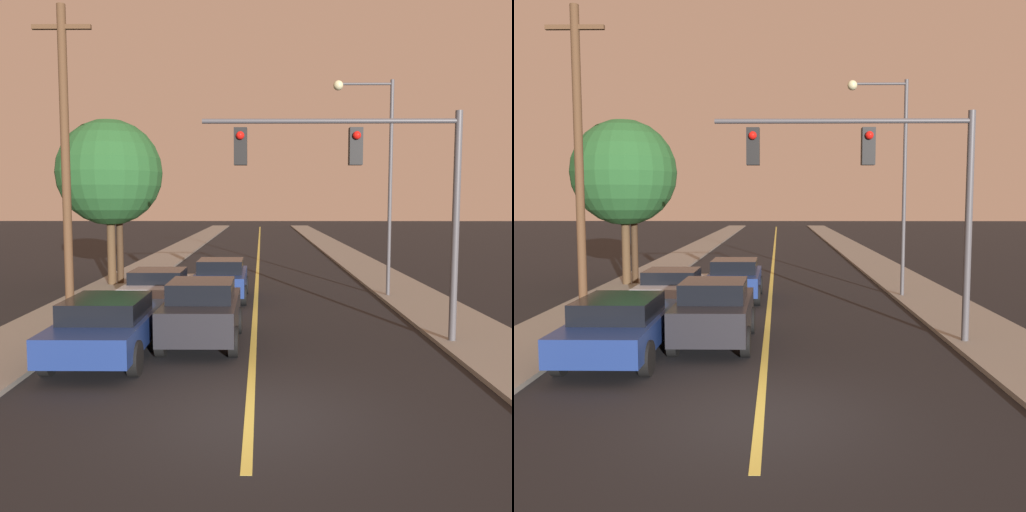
{
  "view_description": "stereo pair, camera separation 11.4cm",
  "coord_description": "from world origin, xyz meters",
  "views": [
    {
      "loc": [
        0.2,
        -9.14,
        3.58
      ],
      "look_at": [
        0.0,
        11.77,
        1.6
      ],
      "focal_mm": 40.0,
      "sensor_mm": 36.0,
      "label": 1
    },
    {
      "loc": [
        0.31,
        -9.14,
        3.58
      ],
      "look_at": [
        0.0,
        11.77,
        1.6
      ],
      "focal_mm": 40.0,
      "sensor_mm": 36.0,
      "label": 2
    }
  ],
  "objects": [
    {
      "name": "road_surface",
      "position": [
        0.0,
        36.0,
        0.01
      ],
      "size": [
        9.19,
        80.0,
        0.01
      ],
      "color": "black",
      "rests_on": "ground"
    },
    {
      "name": "ground_plane",
      "position": [
        0.0,
        0.0,
        0.0
      ],
      "size": [
        200.0,
        200.0,
        0.0
      ],
      "primitive_type": "plane",
      "color": "black"
    },
    {
      "name": "car_near_lane_front",
      "position": [
        -1.29,
        4.96,
        0.85
      ],
      "size": [
        1.9,
        3.89,
        1.64
      ],
      "color": "black",
      "rests_on": "ground"
    },
    {
      "name": "car_outer_lane_second",
      "position": [
        -3.31,
        10.16,
        0.69
      ],
      "size": [
        2.1,
        4.05,
        1.3
      ],
      "color": "#A5A8B2",
      "rests_on": "ground"
    },
    {
      "name": "car_near_lane_second",
      "position": [
        -1.29,
        11.66,
        0.78
      ],
      "size": [
        1.95,
        4.06,
        1.5
      ],
      "color": "navy",
      "rests_on": "ground"
    },
    {
      "name": "utility_pole_left",
      "position": [
        -5.19,
        6.64,
        4.66
      ],
      "size": [
        1.6,
        0.24,
        8.76
      ],
      "color": "#513823",
      "rests_on": "ground"
    },
    {
      "name": "car_outer_lane_front",
      "position": [
        -3.31,
        3.69,
        0.77
      ],
      "size": [
        2.03,
        4.65,
        1.43
      ],
      "color": "navy",
      "rests_on": "ground"
    },
    {
      "name": "traffic_signal_mast",
      "position": [
        2.84,
        4.96,
        4.26
      ],
      "size": [
        6.33,
        0.42,
        5.67
      ],
      "color": "#47474C",
      "rests_on": "ground"
    },
    {
      "name": "sidewalk_right",
      "position": [
        5.84,
        36.0,
        0.06
      ],
      "size": [
        2.5,
        80.0,
        0.12
      ],
      "color": "gray",
      "rests_on": "ground"
    },
    {
      "name": "tree_left_far",
      "position": [
        -6.13,
        14.73,
        4.8
      ],
      "size": [
        4.38,
        4.38,
        6.88
      ],
      "color": "#4C3823",
      "rests_on": "ground"
    },
    {
      "name": "streetlamp_right",
      "position": [
        4.45,
        12.03,
        5.14
      ],
      "size": [
        2.21,
        0.36,
        7.88
      ],
      "color": "#47474C",
      "rests_on": "ground"
    },
    {
      "name": "sidewalk_left",
      "position": [
        -5.84,
        36.0,
        0.06
      ],
      "size": [
        2.5,
        80.0,
        0.12
      ],
      "color": "gray",
      "rests_on": "ground"
    },
    {
      "name": "tree_left_near",
      "position": [
        -5.86,
        15.1,
        4.53
      ],
      "size": [
        3.21,
        3.21,
        6.04
      ],
      "color": "#3D2B1C",
      "rests_on": "ground"
    }
  ]
}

